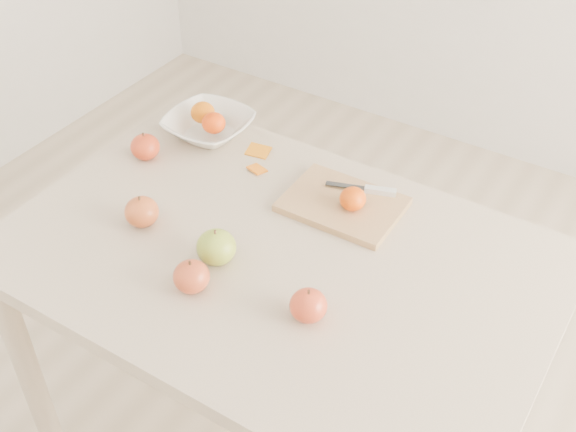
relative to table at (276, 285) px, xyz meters
The scene contains 14 objects.
table is the anchor object (origin of this frame).
cutting_board 0.25m from the table, 77.78° to the left, with size 0.27×0.20×0.02m, color tan.
board_tangerine 0.26m from the table, 69.60° to the left, with size 0.06×0.06×0.05m, color #CF5307.
fruit_bowl 0.52m from the table, 143.74° to the left, with size 0.22×0.22×0.06m, color white.
bowl_tangerine_near 0.55m from the table, 144.46° to the left, with size 0.07×0.07×0.06m, color #D36407.
bowl_tangerine_far 0.50m from the table, 143.05° to the left, with size 0.06×0.06×0.06m, color #E74808.
orange_peel_a 0.40m from the table, 129.74° to the left, with size 0.06×0.04×0.00m, color orange.
orange_peel_b 0.33m from the table, 131.75° to the left, with size 0.04×0.04×0.00m, color orange.
paring_knife 0.33m from the table, 71.97° to the left, with size 0.17×0.07×0.01m.
apple_green 0.19m from the table, 136.85° to the right, with size 0.09×0.09×0.08m, color olive.
apple_red_e 0.24m from the table, 38.38° to the right, with size 0.08×0.08×0.07m, color maroon.
apple_red_c 0.24m from the table, 115.29° to the right, with size 0.08×0.08×0.07m, color maroon.
apple_red_b 0.35m from the table, 165.68° to the right, with size 0.08×0.08×0.07m, color maroon.
apple_red_a 0.51m from the table, 165.27° to the left, with size 0.07×0.07×0.07m, color maroon.
Camera 1 is at (0.64, -0.97, 1.82)m, focal length 45.00 mm.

